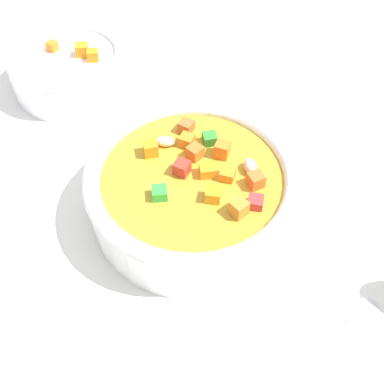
% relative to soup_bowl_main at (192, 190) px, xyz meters
% --- Properties ---
extents(ground_plane, '(1.40, 1.40, 0.02)m').
position_rel_soup_bowl_main_xyz_m(ground_plane, '(0.00, -0.00, -0.04)').
color(ground_plane, silver).
extents(soup_bowl_main, '(0.20, 0.20, 0.07)m').
position_rel_soup_bowl_main_xyz_m(soup_bowl_main, '(0.00, 0.00, 0.00)').
color(soup_bowl_main, white).
rests_on(soup_bowl_main, ground_plane).
extents(spoon, '(0.20, 0.12, 0.01)m').
position_rel_soup_bowl_main_xyz_m(spoon, '(0.11, 0.14, -0.03)').
color(spoon, silver).
rests_on(spoon, ground_plane).
extents(side_bowl_small, '(0.14, 0.14, 0.06)m').
position_rel_soup_bowl_main_xyz_m(side_bowl_small, '(-0.13, -0.22, -0.01)').
color(side_bowl_small, white).
rests_on(side_bowl_small, ground_plane).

